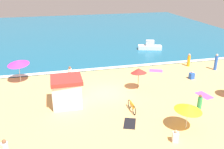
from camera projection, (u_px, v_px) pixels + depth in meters
ground_plane at (106, 93)px, 22.87m from camera, size 60.00×60.00×0.00m
ocean_water at (76, 32)px, 48.10m from camera, size 60.00×44.00×0.10m
wave_breaker_foam at (95, 69)px, 28.51m from camera, size 57.00×0.70×0.01m
lifeguard_cabana at (67, 91)px, 20.33m from camera, size 2.53×2.42×2.47m
beach_umbrella_1 at (18, 62)px, 24.52m from camera, size 3.00×3.01×2.47m
beach_umbrella_2 at (189, 108)px, 16.89m from camera, size 2.37×2.36×1.99m
beach_umbrella_3 at (139, 71)px, 22.96m from camera, size 1.93×1.96×2.23m
parked_bicycle at (132, 106)px, 19.72m from camera, size 0.12×1.82×0.76m
beachgoer_0 at (189, 60)px, 29.48m from camera, size 0.45×0.45×1.57m
beachgoer_2 at (199, 105)px, 19.22m from camera, size 0.49×0.49×1.64m
beachgoer_3 at (175, 137)px, 16.00m from camera, size 0.48×0.48×0.88m
beachgoer_4 at (216, 62)px, 28.21m from camera, size 0.44×0.44×1.94m
beachgoer_9 at (192, 76)px, 25.92m from camera, size 0.51×0.51×0.86m
beachgoer_10 at (70, 74)px, 25.20m from camera, size 0.49×0.49×1.63m
beach_towel_0 at (204, 95)px, 22.42m from camera, size 1.26×1.77×0.01m
beach_towel_1 at (156, 71)px, 28.28m from camera, size 1.78×1.50×0.01m
beach_towel_3 at (130, 123)px, 18.12m from camera, size 1.34×1.71×0.01m
small_boat_0 at (150, 46)px, 36.08m from camera, size 3.61×2.15×1.38m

